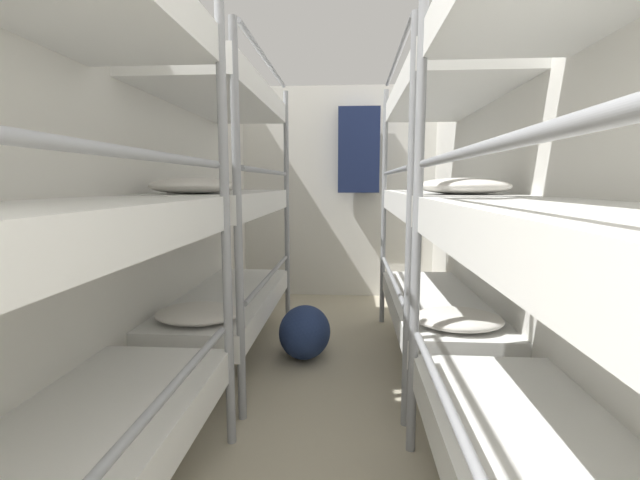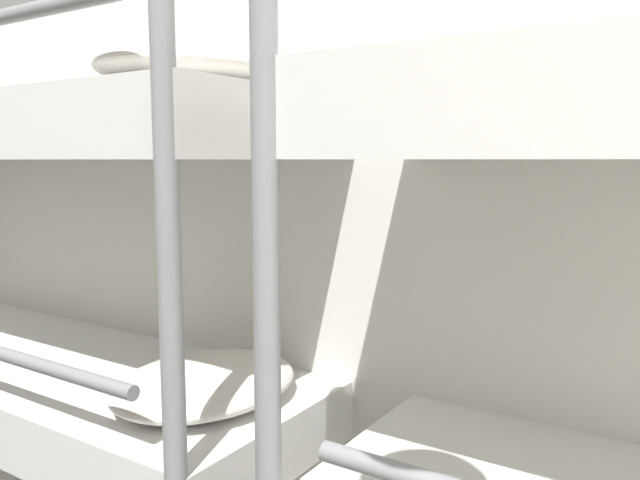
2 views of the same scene
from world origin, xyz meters
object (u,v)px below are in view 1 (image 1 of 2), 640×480
(bunk_stack_right_near, at_px, (612,238))
(hanging_coat, at_px, (359,150))
(bunk_stack_left_far, at_px, (225,201))
(bunk_stack_right_far, at_px, (440,202))
(duffel_bag, at_px, (305,332))
(bunk_stack_left_near, at_px, (5,233))

(bunk_stack_right_near, relative_size, hanging_coat, 2.35)
(bunk_stack_left_far, distance_m, bunk_stack_right_far, 1.48)
(bunk_stack_right_near, distance_m, bunk_stack_right_far, 1.93)
(bunk_stack_left_far, distance_m, duffel_bag, 1.11)
(bunk_stack_right_near, height_order, bunk_stack_right_far, same)
(duffel_bag, distance_m, hanging_coat, 2.22)
(bunk_stack_left_far, distance_m, hanging_coat, 2.02)
(bunk_stack_left_near, height_order, duffel_bag, bunk_stack_left_near)
(bunk_stack_left_near, height_order, hanging_coat, bunk_stack_left_near)
(bunk_stack_right_near, relative_size, bunk_stack_left_far, 1.00)
(bunk_stack_right_near, distance_m, hanging_coat, 3.71)
(duffel_bag, relative_size, hanging_coat, 0.56)
(duffel_bag, bearing_deg, bunk_stack_left_far, -173.00)
(bunk_stack_right_far, distance_m, hanging_coat, 1.85)
(hanging_coat, bearing_deg, bunk_stack_right_near, -81.88)
(bunk_stack_left_far, bearing_deg, bunk_stack_right_far, 0.00)
(bunk_stack_right_far, bearing_deg, bunk_stack_left_near, -127.63)
(bunk_stack_left_near, xyz_separation_m, duffel_bag, (0.55, 1.99, -0.96))
(bunk_stack_left_near, distance_m, hanging_coat, 3.80)
(bunk_stack_right_near, distance_m, duffel_bag, 2.40)
(duffel_bag, bearing_deg, bunk_stack_left_near, -105.52)
(duffel_bag, xyz_separation_m, hanging_coat, (0.41, 1.65, 1.44))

